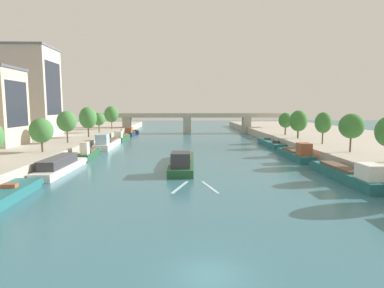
% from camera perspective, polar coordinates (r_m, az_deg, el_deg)
% --- Properties ---
extents(ground_plane, '(400.00, 400.00, 0.00)m').
position_cam_1_polar(ground_plane, '(19.87, 3.20, -22.56)').
color(ground_plane, '#386B7A').
extents(quay_left, '(36.00, 170.00, 2.18)m').
position_cam_1_polar(quay_left, '(82.16, -29.32, -0.10)').
color(quay_left, '#B7AD9E').
rests_on(quay_left, ground).
extents(quay_right, '(36.00, 170.00, 2.18)m').
position_cam_1_polar(quay_right, '(83.62, 27.87, 0.09)').
color(quay_right, '#B7AD9E').
rests_on(quay_right, ground).
extents(barge_midriver, '(4.18, 18.84, 3.22)m').
position_cam_1_polar(barge_midriver, '(50.53, -1.82, -3.20)').
color(barge_midriver, '#235633').
rests_on(barge_midriver, ground).
extents(wake_behind_barge, '(5.60, 5.97, 0.03)m').
position_cam_1_polar(wake_behind_barge, '(38.66, 0.52, -7.75)').
color(wake_behind_barge, '#AAD6E0').
rests_on(wake_behind_barge, ground).
extents(moored_boat_left_far, '(3.27, 15.14, 2.37)m').
position_cam_1_polar(moored_boat_left_far, '(51.04, -22.61, -3.58)').
color(moored_boat_left_far, silver).
rests_on(moored_boat_left_far, ground).
extents(moored_boat_left_midway, '(2.10, 10.62, 3.33)m').
position_cam_1_polar(moored_boat_left_midway, '(63.18, -18.05, -1.50)').
color(moored_boat_left_midway, '#235633').
rests_on(moored_boat_left_midway, ground).
extents(moored_boat_left_gap_after, '(3.64, 16.59, 3.56)m').
position_cam_1_polar(moored_boat_left_gap_after, '(77.75, -15.03, 0.18)').
color(moored_boat_left_gap_after, silver).
rests_on(moored_boat_left_gap_after, ground).
extents(moored_boat_left_end, '(2.73, 15.13, 2.90)m').
position_cam_1_polar(moored_boat_left_end, '(94.56, -12.57, 1.28)').
color(moored_boat_left_end, '#235633').
rests_on(moored_boat_left_end, ground).
extents(moored_boat_left_second, '(3.32, 14.22, 2.88)m').
position_cam_1_polar(moored_boat_left_second, '(109.97, -10.88, 2.07)').
color(moored_boat_left_second, '#1E284C').
rests_on(moored_boat_left_second, ground).
extents(moored_boat_right_upstream, '(3.19, 16.12, 3.15)m').
position_cam_1_polar(moored_boat_right_upstream, '(46.04, 26.28, -4.86)').
color(moored_boat_right_upstream, '#23666B').
rests_on(moored_boat_right_upstream, ground).
extents(moored_boat_right_lone, '(2.79, 13.58, 3.40)m').
position_cam_1_polar(moored_boat_right_lone, '(61.85, 18.22, -1.64)').
color(moored_boat_right_lone, '#23666B').
rests_on(moored_boat_right_lone, ground).
extents(moored_boat_right_end, '(2.83, 16.35, 2.35)m').
position_cam_1_polar(moored_boat_right_end, '(80.10, 13.98, 0.11)').
color(moored_boat_right_end, '#23666B').
rests_on(moored_boat_right_end, ground).
extents(tree_left_far, '(3.78, 3.78, 5.61)m').
position_cam_1_polar(tree_left_far, '(57.84, -25.50, 2.21)').
color(tree_left_far, brown).
rests_on(tree_left_far, quay_left).
extents(tree_left_third, '(3.97, 3.97, 6.59)m').
position_cam_1_polar(tree_left_third, '(70.61, -21.63, 3.80)').
color(tree_left_third, brown).
rests_on(tree_left_third, quay_left).
extents(tree_left_nearest, '(4.19, 4.19, 7.37)m').
position_cam_1_polar(tree_left_nearest, '(81.63, -18.23, 4.49)').
color(tree_left_nearest, brown).
rests_on(tree_left_nearest, quay_left).
extents(tree_left_midway, '(3.55, 3.55, 5.72)m').
position_cam_1_polar(tree_left_midway, '(95.19, -16.45, 4.33)').
color(tree_left_midway, brown).
rests_on(tree_left_midway, quay_left).
extents(tree_left_end_of_row, '(4.61, 4.61, 7.58)m').
position_cam_1_polar(tree_left_end_of_row, '(109.07, -14.31, 5.21)').
color(tree_left_end_of_row, brown).
rests_on(tree_left_end_of_row, quay_left).
extents(tree_right_end_of_row, '(3.96, 3.96, 6.37)m').
position_cam_1_polar(tree_right_end_of_row, '(58.37, 26.79, 2.90)').
color(tree_right_end_of_row, brown).
rests_on(tree_right_end_of_row, quay_right).
extents(tree_right_second, '(3.25, 3.25, 6.38)m').
position_cam_1_polar(tree_right_second, '(68.83, 22.56, 3.56)').
color(tree_right_second, brown).
rests_on(tree_right_second, quay_right).
extents(tree_right_past_mid, '(4.12, 4.12, 6.58)m').
position_cam_1_polar(tree_right_past_mid, '(78.90, 18.62, 3.95)').
color(tree_right_past_mid, brown).
rests_on(tree_right_past_mid, quay_right).
extents(tree_right_midway, '(3.69, 3.69, 5.86)m').
position_cam_1_polar(tree_right_midway, '(87.61, 16.51, 4.13)').
color(tree_right_midway, brown).
rests_on(tree_right_midway, quay_right).
extents(building_left_far_end, '(15.34, 11.49, 22.13)m').
position_cam_1_polar(building_left_far_end, '(90.00, -28.08, 8.27)').
color(building_left_far_end, '#BCB2A8').
rests_on(building_left_far_end, quay_left).
extents(bridge_far, '(67.36, 4.40, 7.20)m').
position_cam_1_polar(bridge_far, '(114.98, -0.90, 4.30)').
color(bridge_far, '#ADA899').
rests_on(bridge_far, ground).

